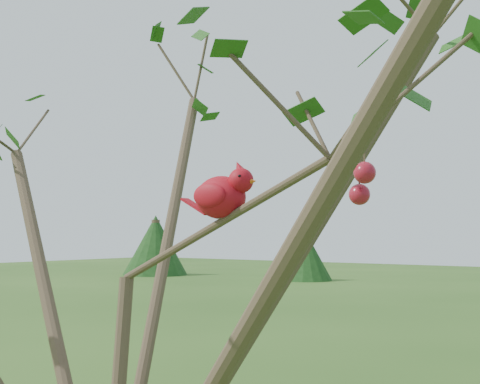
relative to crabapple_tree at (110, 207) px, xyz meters
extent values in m
sphere|color=maroon|center=(0.47, 0.61, 0.39)|extent=(0.04, 0.04, 0.04)
sphere|color=maroon|center=(0.60, 0.07, 0.05)|extent=(0.04, 0.04, 0.04)
sphere|color=maroon|center=(0.57, 0.11, 0.01)|extent=(0.04, 0.04, 0.04)
ellipsoid|color=#B60F17|center=(0.25, 0.10, 0.02)|extent=(0.12, 0.10, 0.09)
sphere|color=#B60F17|center=(0.30, 0.10, 0.05)|extent=(0.06, 0.06, 0.05)
cone|color=#B60F17|center=(0.29, 0.10, 0.08)|extent=(0.04, 0.03, 0.04)
cone|color=#D85914|center=(0.33, 0.10, 0.05)|extent=(0.02, 0.02, 0.02)
ellipsoid|color=black|center=(0.32, 0.10, 0.05)|extent=(0.02, 0.03, 0.03)
cube|color=#B60F17|center=(0.18, 0.09, 0.00)|extent=(0.07, 0.03, 0.04)
ellipsoid|color=#B60F17|center=(0.24, 0.13, 0.02)|extent=(0.08, 0.03, 0.05)
ellipsoid|color=#B60F17|center=(0.24, 0.06, 0.02)|extent=(0.08, 0.03, 0.05)
cylinder|color=#473726|center=(-12.92, 23.02, -1.10)|extent=(0.31, 0.31, 2.05)
cone|color=#163613|center=(-12.92, 23.02, -1.01)|extent=(2.39, 2.39, 2.22)
cylinder|color=#473726|center=(-21.11, 21.63, -0.70)|extent=(0.43, 0.43, 2.85)
cone|color=#163613|center=(-21.11, 21.63, -0.58)|extent=(3.33, 3.33, 3.09)
camera|label=1|loc=(1.06, -0.93, -0.07)|focal=45.00mm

